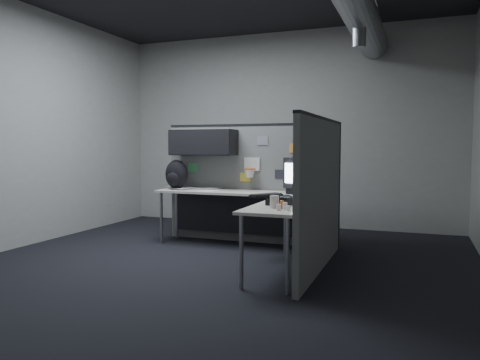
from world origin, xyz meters
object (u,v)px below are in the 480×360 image
at_px(desk, 252,203).
at_px(phone, 280,201).
at_px(keyboard, 266,195).
at_px(backpack, 176,175).
at_px(monitor, 306,175).

xyz_separation_m(desk, phone, (0.62, -0.91, 0.16)).
distance_m(desk, keyboard, 0.36).
bearing_deg(keyboard, backpack, 150.25).
height_order(desk, phone, phone).
xyz_separation_m(keyboard, phone, (0.36, -0.70, 0.02)).
bearing_deg(backpack, phone, -19.99).
xyz_separation_m(monitor, phone, (-0.00, -1.17, -0.19)).
distance_m(desk, monitor, 0.76).
bearing_deg(keyboard, desk, 128.63).
bearing_deg(monitor, desk, -177.55).
bearing_deg(desk, backpack, 167.02).
distance_m(monitor, keyboard, 0.63).
distance_m(phone, backpack, 2.19).
bearing_deg(keyboard, phone, -73.59).
relative_size(desk, monitor, 4.38).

